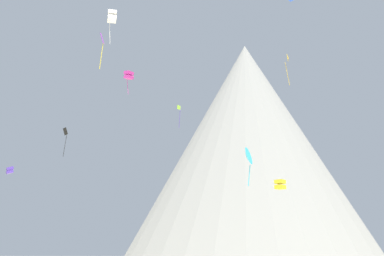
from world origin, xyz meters
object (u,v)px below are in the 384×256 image
at_px(kite_cyan_low, 247,156).
at_px(kite_violet_high, 102,43).
at_px(rock_massif, 247,153).
at_px(kite_yellow_low, 280,184).
at_px(kite_white_high, 112,17).
at_px(kite_gold_high, 288,58).
at_px(kite_magenta_high, 129,75).
at_px(kite_black_mid, 65,135).
at_px(kite_indigo_low, 10,170).
at_px(kite_lime_high, 179,111).

bearing_deg(kite_cyan_low, kite_violet_high, -99.86).
height_order(rock_massif, kite_violet_high, rock_massif).
distance_m(kite_yellow_low, kite_cyan_low, 24.88).
distance_m(kite_white_high, kite_cyan_low, 39.91).
bearing_deg(kite_gold_high, kite_violet_high, 136.70).
relative_size(kite_magenta_high, kite_black_mid, 0.87).
bearing_deg(kite_indigo_low, kite_violet_high, -75.54).
bearing_deg(kite_white_high, kite_indigo_low, -130.39).
bearing_deg(kite_lime_high, kite_black_mid, -167.63).
height_order(rock_massif, kite_white_high, rock_massif).
height_order(kite_violet_high, kite_gold_high, kite_gold_high).
relative_size(rock_massif, kite_yellow_low, 40.58).
bearing_deg(kite_white_high, kite_yellow_low, -10.08).
distance_m(kite_magenta_high, kite_white_high, 15.83).
distance_m(kite_violet_high, kite_lime_high, 30.12).
bearing_deg(kite_cyan_low, kite_magenta_high, -129.86).
bearing_deg(kite_lime_high, kite_cyan_low, -79.07).
bearing_deg(kite_magenta_high, kite_indigo_low, 25.21).
height_order(kite_magenta_high, kite_white_high, kite_white_high).
bearing_deg(rock_massif, kite_cyan_low, -94.38).
relative_size(kite_violet_high, kite_lime_high, 1.19).
xyz_separation_m(kite_violet_high, kite_yellow_low, (26.16, 12.26, -18.71)).
height_order(kite_yellow_low, kite_gold_high, kite_gold_high).
height_order(kite_magenta_high, kite_lime_high, kite_magenta_high).
bearing_deg(kite_lime_high, kite_white_high, -119.94).
xyz_separation_m(kite_indigo_low, kite_yellow_low, (34.24, 20.42, 0.84)).
bearing_deg(kite_violet_high, kite_magenta_high, -133.88).
bearing_deg(kite_black_mid, kite_cyan_low, -140.69).
distance_m(kite_black_mid, kite_lime_high, 22.44).
relative_size(rock_massif, kite_magenta_high, 16.17).
relative_size(kite_indigo_low, kite_lime_high, 0.23).
bearing_deg(kite_violet_high, kite_black_mid, -107.69).
bearing_deg(kite_gold_high, kite_yellow_low, 167.74).
relative_size(kite_white_high, kite_lime_high, 1.26).
distance_m(kite_black_mid, kite_cyan_low, 47.64).
height_order(kite_magenta_high, kite_black_mid, kite_magenta_high).
bearing_deg(rock_massif, kite_magenta_high, -118.68).
height_order(kite_gold_high, kite_lime_high, kite_gold_high).
xyz_separation_m(kite_magenta_high, kite_cyan_low, (19.72, -35.71, -23.01)).
bearing_deg(kite_indigo_low, kite_magenta_high, -44.25).
height_order(kite_cyan_low, kite_gold_high, kite_gold_high).
height_order(kite_violet_high, kite_black_mid, kite_violet_high).
relative_size(kite_magenta_high, kite_lime_high, 1.03).
bearing_deg(kite_magenta_high, kite_gold_high, 120.81).
bearing_deg(kite_black_mid, kite_yellow_low, -108.24).
relative_size(kite_magenta_high, kite_yellow_low, 2.51).
distance_m(kite_magenta_high, kite_indigo_low, 40.76).
bearing_deg(rock_massif, kite_white_high, -112.84).
relative_size(kite_yellow_low, kite_white_high, 0.33).
distance_m(kite_yellow_low, kite_gold_high, 25.62).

